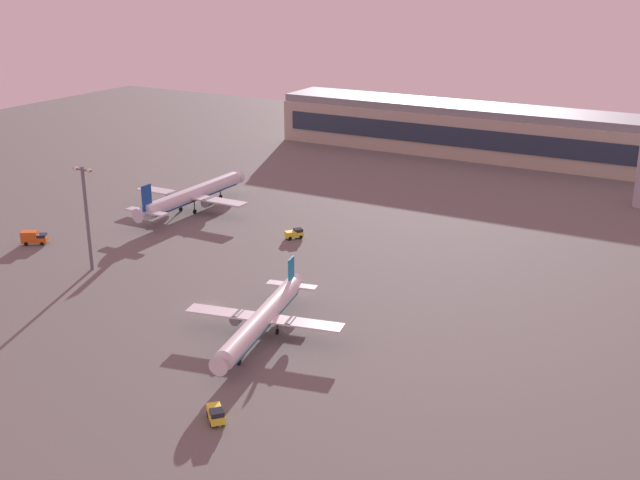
% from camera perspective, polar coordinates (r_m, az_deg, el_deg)
% --- Properties ---
extents(ground_plane, '(416.00, 416.00, 0.00)m').
position_cam_1_polar(ground_plane, '(150.30, -8.03, -4.78)').
color(ground_plane, '#605E5B').
extents(terminal_building, '(187.18, 22.40, 16.40)m').
position_cam_1_polar(terminal_building, '(264.45, 16.38, 6.96)').
color(terminal_building, '#B2AD99').
rests_on(terminal_building, ground).
extents(airplane_far_stand, '(28.02, 35.79, 9.24)m').
position_cam_1_polar(airplane_far_stand, '(136.45, -4.10, -5.59)').
color(airplane_far_stand, white).
rests_on(airplane_far_stand, ground).
extents(airplane_taxiway_distant, '(32.79, 42.21, 10.85)m').
position_cam_1_polar(airplane_taxiway_distant, '(207.96, -9.13, 3.18)').
color(airplane_taxiway_distant, silver).
rests_on(airplane_taxiway_distant, ground).
extents(baggage_tractor, '(4.08, 4.48, 2.25)m').
position_cam_1_polar(baggage_tractor, '(185.14, -1.83, 0.46)').
color(baggage_tractor, yellow).
rests_on(baggage_tractor, ground).
extents(catering_truck, '(6.01, 5.07, 3.05)m').
position_cam_1_polar(catering_truck, '(192.54, -19.75, 0.17)').
color(catering_truck, '#D85919').
rests_on(catering_truck, ground).
extents(cargo_loader, '(4.37, 4.25, 2.25)m').
position_cam_1_polar(cargo_loader, '(114.58, -7.45, -12.21)').
color(cargo_loader, yellow).
rests_on(cargo_loader, ground).
extents(apron_light_east, '(4.80, 0.90, 22.01)m').
position_cam_1_polar(apron_light_east, '(169.46, -16.33, 2.01)').
color(apron_light_east, slate).
rests_on(apron_light_east, ground).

